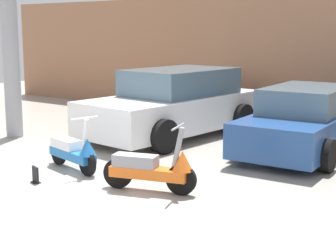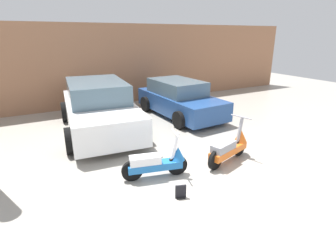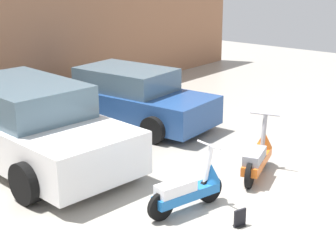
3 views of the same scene
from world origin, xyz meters
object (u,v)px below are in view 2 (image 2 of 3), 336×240
Objects in this scene: car_rear_left at (99,108)px; car_rear_center at (179,99)px; placard_near_left_scooter at (181,192)px; scooter_front_left at (158,162)px; scooter_front_right at (230,147)px.

car_rear_center is at bearing 98.99° from car_rear_left.
scooter_front_left is at bearing 92.28° from placard_near_left_scooter.
car_rear_left reaches higher than car_rear_center.
scooter_front_left is 3.44m from car_rear_left.
scooter_front_right is at bearing -15.79° from car_rear_center.
scooter_front_right is 4.14m from car_rear_left.
scooter_front_left is 1.80m from scooter_front_right.
car_rear_left is (-0.32, 3.40, 0.37)m from scooter_front_left.
placard_near_left_scooter is at bearing -174.36° from scooter_front_right.
scooter_front_right is at bearing 36.31° from car_rear_left.
scooter_front_left reaches higher than placard_near_left_scooter.
placard_near_left_scooter is at bearing -33.45° from car_rear_center.
scooter_front_right is 5.44× the size of placard_near_left_scooter.
placard_near_left_scooter is (-1.76, -0.72, -0.25)m from scooter_front_right.
scooter_front_left is at bearing 158.97° from scooter_front_right.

